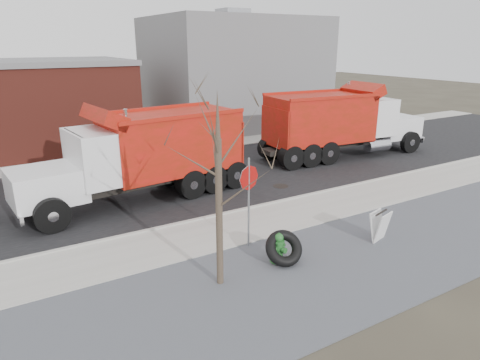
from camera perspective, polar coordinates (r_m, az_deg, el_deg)
ground at (r=15.39m, az=3.35°, el=-6.03°), size 120.00×120.00×0.00m
gravel_verge at (r=12.94m, az=12.17°, el=-11.27°), size 60.00×5.00×0.03m
sidewalk at (r=15.56m, az=2.83°, el=-5.61°), size 60.00×2.50×0.06m
curb at (r=16.57m, az=0.36°, el=-3.99°), size 60.00×0.15×0.11m
road at (r=20.56m, az=-6.47°, el=0.18°), size 60.00×9.40×0.02m
far_sidewalk at (r=25.68m, az=-11.75°, el=3.56°), size 60.00×2.00×0.06m
building_grey at (r=34.19m, az=-0.92°, el=14.18°), size 12.00×10.00×8.00m
bare_tree at (r=10.60m, az=-2.90°, el=1.77°), size 3.20×3.20×5.20m
fire_hydrant at (r=12.80m, az=5.19°, el=-9.15°), size 0.53×0.52×0.94m
truck_tire at (r=12.72m, az=5.87°, el=-9.04°), size 1.31×1.20×1.04m
stop_sign at (r=13.10m, az=1.18°, el=-1.03°), size 0.78×0.24×2.93m
sandwich_board at (r=14.69m, az=18.14°, el=-5.87°), size 0.82×0.63×1.01m
dump_truck_red_a at (r=24.74m, az=13.17°, el=7.69°), size 10.17×3.49×4.02m
dump_truck_red_b at (r=17.78m, az=-12.64°, el=3.69°), size 9.52×3.67×3.93m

